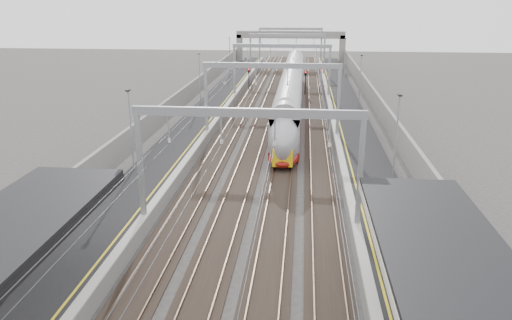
# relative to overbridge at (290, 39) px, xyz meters

# --- Properties ---
(platform_left) EXTENTS (4.00, 120.00, 1.00)m
(platform_left) POSITION_rel_overbridge_xyz_m (-8.00, -55.00, -4.81)
(platform_left) COLOR black
(platform_left) RESTS_ON ground
(platform_right) EXTENTS (4.00, 120.00, 1.00)m
(platform_right) POSITION_rel_overbridge_xyz_m (8.00, -55.00, -4.81)
(platform_right) COLOR black
(platform_right) RESTS_ON ground
(tracks) EXTENTS (11.40, 140.00, 0.20)m
(tracks) POSITION_rel_overbridge_xyz_m (0.00, -55.00, -5.26)
(tracks) COLOR black
(tracks) RESTS_ON ground
(overhead_line) EXTENTS (13.00, 140.00, 6.60)m
(overhead_line) POSITION_rel_overbridge_xyz_m (0.00, -48.38, 0.83)
(overhead_line) COLOR gray
(overhead_line) RESTS_ON platform_left
(overbridge) EXTENTS (22.00, 2.20, 6.90)m
(overbridge) POSITION_rel_overbridge_xyz_m (0.00, 0.00, 0.00)
(overbridge) COLOR slate
(overbridge) RESTS_ON ground
(wall_left) EXTENTS (0.30, 120.00, 3.20)m
(wall_left) POSITION_rel_overbridge_xyz_m (-11.20, -55.00, -3.71)
(wall_left) COLOR slate
(wall_left) RESTS_ON ground
(wall_right) EXTENTS (0.30, 120.00, 3.20)m
(wall_right) POSITION_rel_overbridge_xyz_m (11.20, -55.00, -3.71)
(wall_right) COLOR slate
(wall_right) RESTS_ON ground
(train) EXTENTS (2.60, 47.39, 4.12)m
(train) POSITION_rel_overbridge_xyz_m (1.50, -45.02, -3.29)
(train) COLOR maroon
(train) RESTS_ON ground
(signal_green) EXTENTS (0.32, 0.32, 3.48)m
(signal_green) POSITION_rel_overbridge_xyz_m (-5.20, -30.46, -2.89)
(signal_green) COLOR black
(signal_green) RESTS_ON ground
(signal_red_near) EXTENTS (0.32, 0.32, 3.48)m
(signal_red_near) POSITION_rel_overbridge_xyz_m (3.20, -32.62, -2.89)
(signal_red_near) COLOR black
(signal_red_near) RESTS_ON ground
(signal_red_far) EXTENTS (0.32, 0.32, 3.48)m
(signal_red_far) POSITION_rel_overbridge_xyz_m (5.40, -30.37, -2.89)
(signal_red_far) COLOR black
(signal_red_far) RESTS_ON ground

